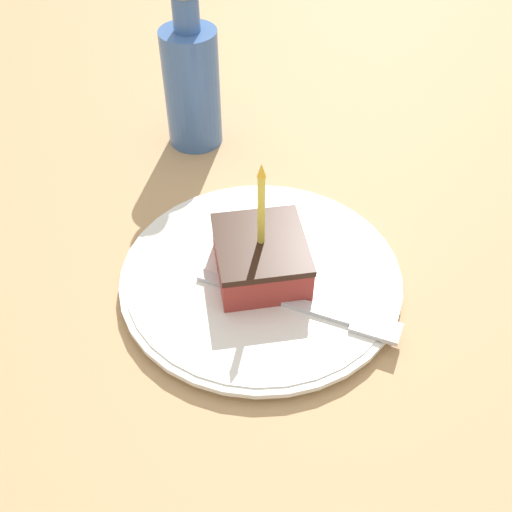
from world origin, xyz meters
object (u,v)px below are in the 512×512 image
object	(u,v)px
fork	(310,308)
bottle	(192,83)
plate	(256,275)
cake_slice	(257,253)

from	to	relation	value
fork	bottle	distance (m)	0.33
plate	bottle	bearing A→B (deg)	98.10
cake_slice	fork	size ratio (longest dim) A/B	0.73
cake_slice	fork	distance (m)	0.07
plate	bottle	distance (m)	0.27
plate	fork	distance (m)	0.07
plate	cake_slice	xyz separation A→B (m)	(0.00, 0.00, 0.03)
cake_slice	bottle	world-z (taller)	bottle
cake_slice	fork	bearing A→B (deg)	-56.22
fork	cake_slice	bearing A→B (deg)	123.78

